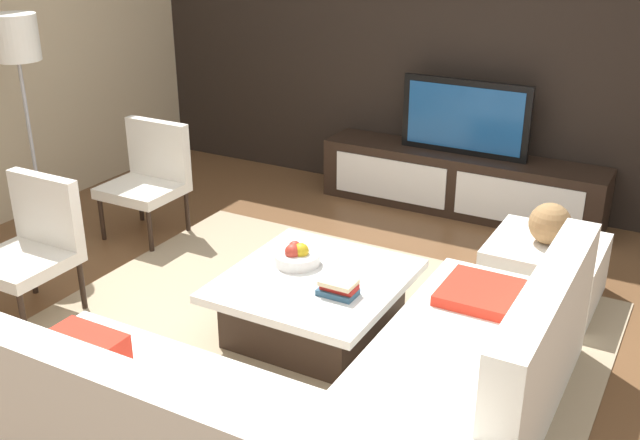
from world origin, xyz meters
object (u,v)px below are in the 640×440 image
at_px(fruit_bowl, 297,256).
at_px(decorative_ball, 550,224).
at_px(television, 465,118).
at_px(coffee_table, 315,304).
at_px(ottoman, 544,271).
at_px(sectional_couch, 330,412).
at_px(media_console, 460,182).
at_px(accent_chair_far, 150,172).
at_px(accent_chair_near, 33,240).
at_px(floor_lamp, 17,52).
at_px(book_stack, 338,288).

height_order(fruit_bowl, decorative_ball, decorative_ball).
height_order(television, decorative_ball, television).
distance_m(coffee_table, ottoman, 1.55).
bearing_deg(ottoman, sectional_couch, -103.14).
distance_m(media_console, fruit_bowl, 2.22).
height_order(media_console, coffee_table, media_console).
distance_m(media_console, sectional_couch, 3.29).
xyz_separation_m(sectional_couch, accent_chair_far, (-2.47, 1.67, 0.21)).
relative_size(sectional_couch, decorative_ball, 8.99).
height_order(sectional_couch, fruit_bowl, sectional_couch).
distance_m(accent_chair_near, fruit_bowl, 1.63).
distance_m(sectional_couch, decorative_ball, 2.12).
xyz_separation_m(media_console, accent_chair_far, (-1.96, -1.58, 0.24)).
bearing_deg(floor_lamp, decorative_ball, 14.07).
xyz_separation_m(sectional_couch, ottoman, (0.48, 2.05, -0.08)).
bearing_deg(decorative_ball, fruit_bowl, -141.80).
height_order(coffee_table, accent_chair_far, accent_chair_far).
bearing_deg(television, floor_lamp, -141.13).
distance_m(media_console, accent_chair_near, 3.39).
bearing_deg(accent_chair_near, media_console, 55.73).
distance_m(accent_chair_near, floor_lamp, 1.50).
bearing_deg(television, accent_chair_far, -141.17).
relative_size(fruit_bowl, accent_chair_far, 0.32).
relative_size(floor_lamp, decorative_ball, 6.38).
xyz_separation_m(sectional_couch, book_stack, (-0.39, 0.82, 0.15)).
xyz_separation_m(floor_lamp, decorative_ball, (3.59, 0.90, -0.90)).
bearing_deg(media_console, ottoman, -50.47).
bearing_deg(accent_chair_near, floor_lamp, 133.98).
distance_m(television, fruit_bowl, 2.25).
relative_size(ottoman, accent_chair_far, 0.80).
bearing_deg(accent_chair_near, ottoman, 28.67).
distance_m(television, sectional_couch, 3.33).
distance_m(accent_chair_near, book_stack, 1.94).
height_order(media_console, fruit_bowl, fruit_bowl).
distance_m(ottoman, accent_chair_far, 2.99).
relative_size(floor_lamp, ottoman, 2.42).
bearing_deg(floor_lamp, accent_chair_near, -43.07).
bearing_deg(ottoman, accent_chair_far, -172.67).
bearing_deg(accent_chair_far, television, 43.15).
xyz_separation_m(television, floor_lamp, (-2.60, -2.10, 0.63)).
xyz_separation_m(television, ottoman, (0.99, -1.20, -0.61)).
height_order(accent_chair_near, fruit_bowl, accent_chair_near).
bearing_deg(book_stack, accent_chair_near, -166.12).
bearing_deg(book_stack, accent_chair_far, 157.85).
xyz_separation_m(television, fruit_bowl, (-0.28, -2.20, -0.38)).
height_order(sectional_couch, coffee_table, sectional_couch).
relative_size(television, fruit_bowl, 3.78).
distance_m(coffee_table, fruit_bowl, 0.31).
xyz_separation_m(floor_lamp, book_stack, (2.73, -0.33, -1.01)).
height_order(coffee_table, floor_lamp, floor_lamp).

